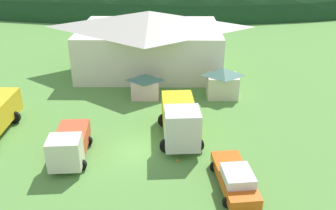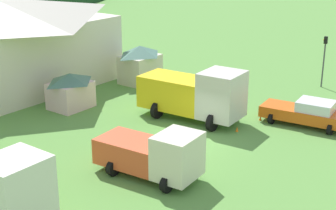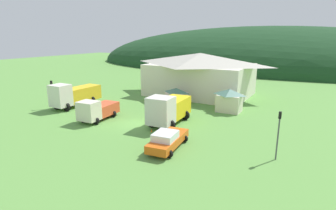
% 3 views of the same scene
% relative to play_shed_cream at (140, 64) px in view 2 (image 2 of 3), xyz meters
% --- Properties ---
extents(ground_plane, '(200.00, 200.00, 0.00)m').
position_rel_play_shed_cream_xyz_m(ground_plane, '(-7.74, -10.20, -1.56)').
color(ground_plane, '#5B9342').
extents(play_shed_cream, '(3.23, 2.51, 3.02)m').
position_rel_play_shed_cream_xyz_m(play_shed_cream, '(0.00, 0.00, 0.00)').
color(play_shed_cream, beige).
rests_on(play_shed_cream, ground).
extents(play_shed_pink, '(2.88, 2.38, 2.46)m').
position_rel_play_shed_cream_xyz_m(play_shed_pink, '(-7.65, -0.24, -0.29)').
color(play_shed_pink, beige).
rests_on(play_shed_pink, ground).
extents(light_truck_cream, '(2.94, 5.46, 2.55)m').
position_rel_play_shed_cream_xyz_m(light_truck_cream, '(-12.32, -11.35, -0.30)').
color(light_truck_cream, beige).
rests_on(light_truck_cream, ground).
extents(flatbed_truck_yellow, '(3.62, 6.96, 3.45)m').
position_rel_play_shed_cream_xyz_m(flatbed_truck_yellow, '(-4.37, -8.37, 0.22)').
color(flatbed_truck_yellow, silver).
rests_on(flatbed_truck_yellow, ground).
extents(service_pickup_orange, '(2.78, 5.56, 1.66)m').
position_rel_play_shed_cream_xyz_m(service_pickup_orange, '(-0.97, -14.48, -0.73)').
color(service_pickup_orange, '#E05C15').
rests_on(service_pickup_orange, ground).
extents(traffic_light_east, '(0.20, 0.32, 3.99)m').
position_rel_play_shed_cream_xyz_m(traffic_light_east, '(7.67, -12.08, 0.91)').
color(traffic_light_east, '#4C4C51').
rests_on(traffic_light_east, ground).
extents(traffic_cone_near_pickup, '(0.36, 0.36, 0.65)m').
position_rel_play_shed_cream_xyz_m(traffic_cone_near_pickup, '(-4.56, -11.56, -1.56)').
color(traffic_cone_near_pickup, orange).
rests_on(traffic_cone_near_pickup, ground).
extents(traffic_cone_mid_row, '(0.36, 0.36, 0.62)m').
position_rel_play_shed_cream_xyz_m(traffic_cone_mid_row, '(-1.96, -11.79, -1.56)').
color(traffic_cone_mid_row, orange).
rests_on(traffic_cone_mid_row, ground).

